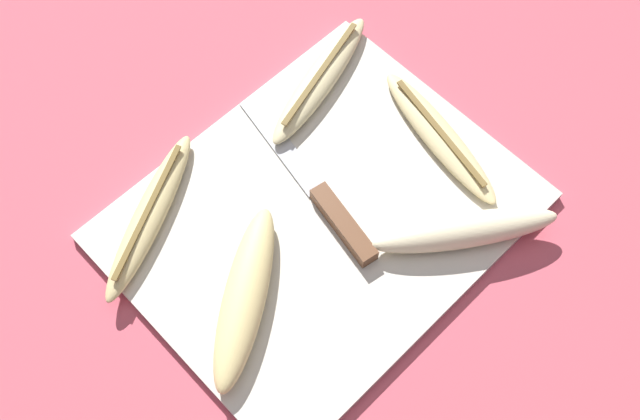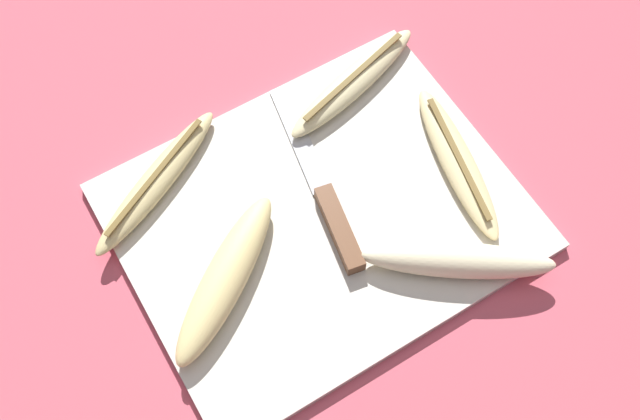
% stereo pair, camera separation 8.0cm
% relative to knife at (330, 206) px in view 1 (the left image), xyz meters
% --- Properties ---
extents(ground_plane, '(4.00, 4.00, 0.00)m').
position_rel_knife_xyz_m(ground_plane, '(-0.01, 0.00, -0.02)').
color(ground_plane, '#C65160').
extents(cutting_board, '(0.42, 0.34, 0.01)m').
position_rel_knife_xyz_m(cutting_board, '(-0.01, 0.00, -0.01)').
color(cutting_board, beige).
rests_on(cutting_board, ground_plane).
extents(knife, '(0.07, 0.25, 0.02)m').
position_rel_knife_xyz_m(knife, '(0.00, 0.00, 0.00)').
color(knife, brown).
rests_on(knife, cutting_board).
extents(banana_golden_short, '(0.19, 0.15, 0.03)m').
position_rel_knife_xyz_m(banana_golden_short, '(-0.13, -0.02, 0.01)').
color(banana_golden_short, '#EDD689').
rests_on(banana_golden_short, cutting_board).
extents(banana_bright_far, '(0.19, 0.15, 0.03)m').
position_rel_knife_xyz_m(banana_bright_far, '(0.08, -0.12, 0.01)').
color(banana_bright_far, beige).
rests_on(banana_bright_far, cutting_board).
extents(banana_soft_right, '(0.21, 0.09, 0.02)m').
position_rel_knife_xyz_m(banana_soft_right, '(0.11, 0.13, 0.00)').
color(banana_soft_right, beige).
rests_on(banana_soft_right, cutting_board).
extents(banana_mellow_near, '(0.08, 0.21, 0.02)m').
position_rel_knife_xyz_m(banana_mellow_near, '(0.15, -0.02, 0.00)').
color(banana_mellow_near, beige).
rests_on(banana_mellow_near, cutting_board).
extents(banana_spotted_left, '(0.20, 0.12, 0.02)m').
position_rel_knife_xyz_m(banana_spotted_left, '(-0.15, 0.13, 0.00)').
color(banana_spotted_left, '#DBC684').
rests_on(banana_spotted_left, cutting_board).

